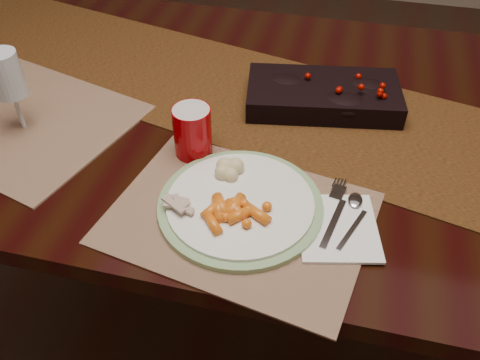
% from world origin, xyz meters
% --- Properties ---
extents(floor, '(5.00, 5.00, 0.00)m').
position_xyz_m(floor, '(0.00, 0.00, 0.00)').
color(floor, black).
rests_on(floor, ground).
extents(dining_table, '(1.80, 1.00, 0.75)m').
position_xyz_m(dining_table, '(0.00, 0.00, 0.38)').
color(dining_table, black).
rests_on(dining_table, floor).
extents(table_runner, '(1.93, 0.82, 0.00)m').
position_xyz_m(table_runner, '(-0.05, 0.04, 0.75)').
color(table_runner, '#4E2D0F').
rests_on(table_runner, dining_table).
extents(centerpiece, '(0.36, 0.23, 0.07)m').
position_xyz_m(centerpiece, '(0.09, 0.05, 0.79)').
color(centerpiece, black).
rests_on(centerpiece, table_runner).
extents(placemat_main, '(0.49, 0.40, 0.00)m').
position_xyz_m(placemat_main, '(-0.01, -0.33, 0.75)').
color(placemat_main, brown).
rests_on(placemat_main, dining_table).
extents(placemat_second, '(0.58, 0.49, 0.00)m').
position_xyz_m(placemat_second, '(-0.56, -0.16, 0.75)').
color(placemat_second, '#9C6A40').
rests_on(placemat_second, dining_table).
extents(dinner_plate, '(0.34, 0.34, 0.02)m').
position_xyz_m(dinner_plate, '(-0.01, -0.31, 0.76)').
color(dinner_plate, white).
rests_on(dinner_plate, placemat_main).
extents(baby_carrots, '(0.12, 0.11, 0.02)m').
position_xyz_m(baby_carrots, '(-0.01, -0.36, 0.78)').
color(baby_carrots, orange).
rests_on(baby_carrots, dinner_plate).
extents(mashed_potatoes, '(0.09, 0.08, 0.04)m').
position_xyz_m(mashed_potatoes, '(-0.04, -0.25, 0.79)').
color(mashed_potatoes, tan).
rests_on(mashed_potatoes, dinner_plate).
extents(turkey_shreds, '(0.07, 0.06, 0.01)m').
position_xyz_m(turkey_shreds, '(-0.11, -0.35, 0.78)').
color(turkey_shreds, beige).
rests_on(turkey_shreds, dinner_plate).
extents(napkin, '(0.17, 0.18, 0.01)m').
position_xyz_m(napkin, '(0.16, -0.32, 0.76)').
color(napkin, white).
rests_on(napkin, placemat_main).
extents(fork, '(0.05, 0.16, 0.00)m').
position_xyz_m(fork, '(0.15, -0.30, 0.76)').
color(fork, white).
rests_on(fork, napkin).
extents(spoon, '(0.07, 0.13, 0.00)m').
position_xyz_m(spoon, '(0.19, -0.30, 0.76)').
color(spoon, silver).
rests_on(spoon, napkin).
extents(red_cup, '(0.08, 0.08, 0.10)m').
position_xyz_m(red_cup, '(-0.14, -0.18, 0.81)').
color(red_cup, '#990006').
rests_on(red_cup, placemat_main).
extents(wine_glass, '(0.08, 0.08, 0.18)m').
position_xyz_m(wine_glass, '(-0.52, -0.19, 0.84)').
color(wine_glass, silver).
rests_on(wine_glass, dining_table).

